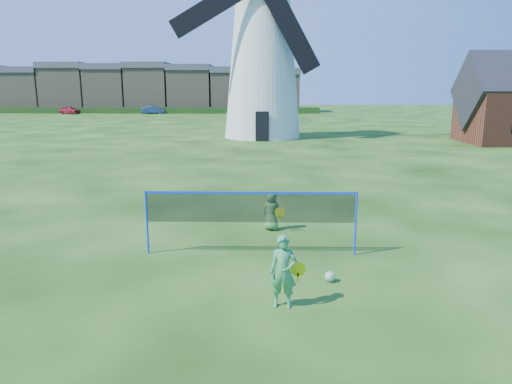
{
  "coord_description": "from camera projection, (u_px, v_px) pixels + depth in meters",
  "views": [
    {
      "loc": [
        0.44,
        -10.43,
        3.92
      ],
      "look_at": [
        0.2,
        0.5,
        1.5
      ],
      "focal_mm": 32.78,
      "sensor_mm": 36.0,
      "label": 1
    }
  ],
  "objects": [
    {
      "name": "hedge",
      "position": [
        128.0,
        110.0,
        75.83
      ],
      "size": [
        62.0,
        0.8,
        1.0
      ],
      "primitive_type": "cube",
      "color": "#193814",
      "rests_on": "ground"
    },
    {
      "name": "play_ball",
      "position": [
        330.0,
        277.0,
        9.69
      ],
      "size": [
        0.22,
        0.22,
        0.22
      ],
      "primitive_type": "sphere",
      "color": "green",
      "rests_on": "ground"
    },
    {
      "name": "player_boy",
      "position": [
        272.0,
        211.0,
        13.16
      ],
      "size": [
        0.67,
        0.51,
        1.11
      ],
      "rotation": [
        0.0,
        0.0,
        2.81
      ],
      "color": "#4C8741",
      "rests_on": "ground"
    },
    {
      "name": "badminton_net",
      "position": [
        251.0,
        208.0,
        11.09
      ],
      "size": [
        5.05,
        0.05,
        1.55
      ],
      "color": "blue",
      "rests_on": "ground"
    },
    {
      "name": "car_right",
      "position": [
        153.0,
        110.0,
        75.02
      ],
      "size": [
        3.89,
        2.09,
        1.22
      ],
      "primitive_type": "imported",
      "rotation": [
        0.0,
        0.0,
        1.8
      ],
      "color": "navy",
      "rests_on": "ground"
    },
    {
      "name": "terraced_houses",
      "position": [
        129.0,
        89.0,
        80.97
      ],
      "size": [
        58.18,
        8.4,
        8.27
      ],
      "color": "#8A775C",
      "rests_on": "ground"
    },
    {
      "name": "player_girl",
      "position": [
        283.0,
        272.0,
        8.45
      ],
      "size": [
        0.68,
        0.38,
        1.36
      ],
      "rotation": [
        0.0,
        0.0,
        -0.09
      ],
      "color": "#3C9658",
      "rests_on": "ground"
    },
    {
      "name": "ground",
      "position": [
        247.0,
        258.0,
        11.04
      ],
      "size": [
        220.0,
        220.0,
        0.0
      ],
      "primitive_type": "plane",
      "color": "black",
      "rests_on": "ground"
    },
    {
      "name": "car_left",
      "position": [
        70.0,
        110.0,
        73.79
      ],
      "size": [
        3.91,
        2.82,
        1.24
      ],
      "primitive_type": "imported",
      "rotation": [
        0.0,
        0.0,
        1.15
      ],
      "color": "maroon",
      "rests_on": "ground"
    },
    {
      "name": "windmill",
      "position": [
        263.0,
        56.0,
        37.19
      ],
      "size": [
        13.94,
        6.17,
        18.88
      ],
      "color": "white",
      "rests_on": "ground"
    }
  ]
}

